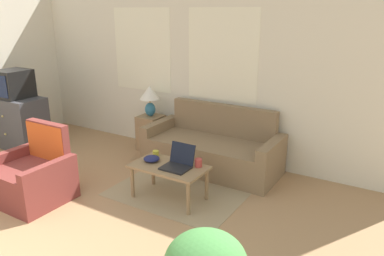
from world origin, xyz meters
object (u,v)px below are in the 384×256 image
(couch, at_px, (214,150))
(cup_navy, at_px, (156,153))
(television, at_px, (13,84))
(coffee_table, at_px, (169,170))
(table_lamp, at_px, (150,96))
(snack_bowl, at_px, (152,159))
(armchair, at_px, (34,177))
(laptop, at_px, (178,162))
(cup_yellow, at_px, (198,163))

(couch, xyz_separation_m, cup_navy, (-0.32, -0.93, 0.19))
(cup_navy, bearing_deg, television, 179.27)
(coffee_table, relative_size, cup_navy, 11.68)
(table_lamp, distance_m, coffee_table, 1.80)
(cup_navy, relative_size, snack_bowl, 0.39)
(armchair, height_order, snack_bowl, armchair)
(coffee_table, distance_m, snack_bowl, 0.27)
(table_lamp, relative_size, laptop, 1.53)
(couch, relative_size, laptop, 5.97)
(couch, distance_m, table_lamp, 1.37)
(cup_yellow, bearing_deg, coffee_table, -152.74)
(armchair, distance_m, laptop, 1.73)
(television, distance_m, cup_navy, 2.85)
(cup_navy, bearing_deg, cup_yellow, -0.77)
(cup_yellow, bearing_deg, table_lamp, 144.63)
(laptop, distance_m, cup_yellow, 0.24)
(armchair, bearing_deg, television, 149.25)
(couch, bearing_deg, television, -164.03)
(television, distance_m, coffee_table, 3.18)
(couch, relative_size, snack_bowl, 9.82)
(couch, distance_m, coffee_table, 1.10)
(armchair, xyz_separation_m, cup_navy, (1.06, 0.99, 0.19))
(television, height_order, laptop, television)
(couch, xyz_separation_m, laptop, (0.10, -1.07, 0.21))
(table_lamp, bearing_deg, armchair, -94.74)
(laptop, bearing_deg, cup_navy, 161.50)
(television, relative_size, cup_yellow, 4.95)
(television, distance_m, table_lamp, 2.16)
(television, bearing_deg, laptop, -3.18)
(table_lamp, bearing_deg, laptop, -42.48)
(armchair, distance_m, snack_bowl, 1.41)
(couch, height_order, armchair, armchair)
(couch, xyz_separation_m, television, (-3.11, -0.89, 0.79))
(coffee_table, bearing_deg, armchair, -149.17)
(armchair, bearing_deg, cup_yellow, 30.20)
(cup_navy, height_order, snack_bowl, cup_navy)
(coffee_table, xyz_separation_m, cup_navy, (-0.32, 0.17, 0.09))
(armchair, height_order, table_lamp, table_lamp)
(table_lamp, bearing_deg, television, -151.41)
(television, xyz_separation_m, snack_bowl, (2.84, -0.20, -0.60))
(television, xyz_separation_m, cup_navy, (2.79, -0.04, -0.60))
(armchair, relative_size, cup_yellow, 9.09)
(table_lamp, distance_m, cup_navy, 1.45)
(laptop, distance_m, cup_navy, 0.45)
(armchair, distance_m, television, 2.15)
(coffee_table, distance_m, laptop, 0.16)
(armchair, xyz_separation_m, table_lamp, (0.17, 2.06, 0.61))
(laptop, bearing_deg, coffee_table, -168.58)
(laptop, bearing_deg, couch, 95.57)
(cup_navy, bearing_deg, coffee_table, -27.81)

